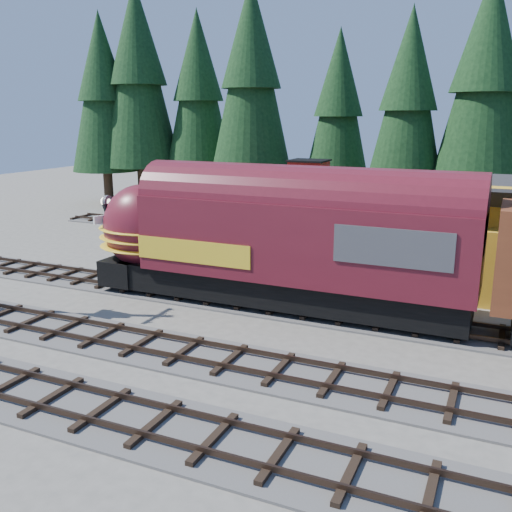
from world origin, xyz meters
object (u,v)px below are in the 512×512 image
at_px(locomotive, 262,245).
at_px(pickup_truck_a, 186,256).
at_px(depot, 383,222).
at_px(caboose, 296,202).
at_px(pickup_truck_b, 185,240).

xyz_separation_m(locomotive, pickup_truck_a, (-5.83, 3.25, -1.81)).
xyz_separation_m(depot, pickup_truck_a, (-9.64, -3.25, -2.03)).
height_order(caboose, pickup_truck_a, caboose).
relative_size(depot, caboose, 1.36).
distance_m(depot, caboose, 10.59).
distance_m(depot, locomotive, 7.54).
height_order(locomotive, caboose, caboose).
xyz_separation_m(depot, pickup_truck_b, (-12.08, 0.65, -2.16)).
bearing_deg(locomotive, caboose, 104.62).
bearing_deg(caboose, locomotive, -75.38).
bearing_deg(pickup_truck_a, caboose, -27.32).
distance_m(pickup_truck_a, pickup_truck_b, 4.61).
xyz_separation_m(depot, caboose, (-7.46, 7.50, -0.51)).
distance_m(caboose, pickup_truck_a, 11.08).
distance_m(locomotive, pickup_truck_b, 11.11).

